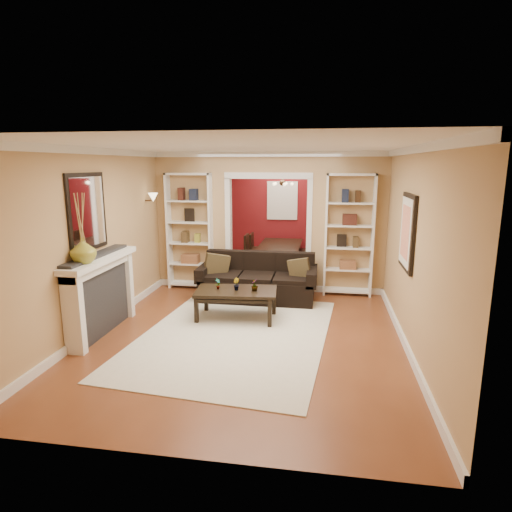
% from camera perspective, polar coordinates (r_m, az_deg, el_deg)
% --- Properties ---
extents(floor, '(8.00, 8.00, 0.00)m').
position_cam_1_polar(floor, '(7.57, 0.41, -6.86)').
color(floor, brown).
rests_on(floor, ground).
extents(ceiling, '(8.00, 8.00, 0.00)m').
position_cam_1_polar(ceiling, '(7.16, 0.44, 14.03)').
color(ceiling, white).
rests_on(ceiling, ground).
extents(wall_back, '(8.00, 0.00, 8.00)m').
position_cam_1_polar(wall_back, '(11.18, 3.54, 6.39)').
color(wall_back, tan).
rests_on(wall_back, ground).
extents(wall_front, '(8.00, 0.00, 8.00)m').
position_cam_1_polar(wall_front, '(3.44, -9.75, -6.90)').
color(wall_front, tan).
rests_on(wall_front, ground).
extents(wall_left, '(0.00, 8.00, 8.00)m').
position_cam_1_polar(wall_left, '(7.89, -15.97, 3.56)').
color(wall_left, tan).
rests_on(wall_left, ground).
extents(wall_right, '(0.00, 8.00, 8.00)m').
position_cam_1_polar(wall_right, '(7.25, 18.30, 2.70)').
color(wall_right, tan).
rests_on(wall_right, ground).
extents(partition_wall, '(4.50, 0.15, 2.70)m').
position_cam_1_polar(partition_wall, '(8.42, 1.66, 4.53)').
color(partition_wall, tan).
rests_on(partition_wall, floor).
extents(red_back_panel, '(4.44, 0.04, 2.64)m').
position_cam_1_polar(red_back_panel, '(11.15, 3.52, 6.22)').
color(red_back_panel, maroon).
rests_on(red_back_panel, floor).
extents(dining_window, '(0.78, 0.03, 0.98)m').
position_cam_1_polar(dining_window, '(11.09, 3.52, 7.39)').
color(dining_window, '#8CA5CC').
rests_on(dining_window, wall_back).
extents(area_rug, '(2.95, 3.90, 0.01)m').
position_cam_1_polar(area_rug, '(6.41, -2.85, -10.41)').
color(area_rug, silver).
rests_on(area_rug, floor).
extents(sofa, '(2.16, 0.93, 0.85)m').
position_cam_1_polar(sofa, '(7.88, 0.21, -2.87)').
color(sofa, black).
rests_on(sofa, floor).
extents(pillow_left, '(0.45, 0.33, 0.45)m').
position_cam_1_polar(pillow_left, '(7.96, -5.27, -1.19)').
color(pillow_left, '#504122').
rests_on(pillow_left, sofa).
extents(pillow_right, '(0.39, 0.19, 0.38)m').
position_cam_1_polar(pillow_right, '(7.74, 5.81, -1.83)').
color(pillow_right, '#504122').
rests_on(pillow_right, sofa).
extents(coffee_table, '(1.34, 0.81, 0.49)m').
position_cam_1_polar(coffee_table, '(6.96, -2.64, -6.47)').
color(coffee_table, black).
rests_on(coffee_table, floor).
extents(plant_left, '(0.10, 0.11, 0.18)m').
position_cam_1_polar(plant_left, '(6.93, -5.11, -3.72)').
color(plant_left, '#336626').
rests_on(plant_left, coffee_table).
extents(plant_center, '(0.13, 0.14, 0.19)m').
position_cam_1_polar(plant_center, '(6.86, -2.67, -3.77)').
color(plant_center, '#336626').
rests_on(plant_center, coffee_table).
extents(plant_right, '(0.11, 0.11, 0.19)m').
position_cam_1_polar(plant_right, '(6.81, -0.19, -3.90)').
color(plant_right, '#336626').
rests_on(plant_right, coffee_table).
extents(bookshelf_left, '(0.90, 0.30, 2.30)m').
position_cam_1_polar(bookshelf_left, '(8.62, -8.79, 3.23)').
color(bookshelf_left, white).
rests_on(bookshelf_left, floor).
extents(bookshelf_right, '(0.90, 0.30, 2.30)m').
position_cam_1_polar(bookshelf_right, '(8.22, 12.28, 2.67)').
color(bookshelf_right, white).
rests_on(bookshelf_right, floor).
extents(fireplace, '(0.32, 1.70, 1.16)m').
position_cam_1_polar(fireplace, '(6.68, -19.73, -4.97)').
color(fireplace, white).
rests_on(fireplace, floor).
extents(vase, '(0.44, 0.44, 0.35)m').
position_cam_1_polar(vase, '(6.16, -22.05, 0.70)').
color(vase, olive).
rests_on(vase, fireplace).
extents(mirror, '(0.03, 0.95, 1.10)m').
position_cam_1_polar(mirror, '(6.51, -21.58, 5.45)').
color(mirror, silver).
rests_on(mirror, wall_left).
extents(wall_sconce, '(0.18, 0.18, 0.22)m').
position_cam_1_polar(wall_sconce, '(8.30, -13.93, 7.41)').
color(wall_sconce, '#FFE0A5').
rests_on(wall_sconce, wall_left).
extents(framed_art, '(0.04, 0.85, 1.05)m').
position_cam_1_polar(framed_art, '(6.24, 19.46, 3.04)').
color(framed_art, black).
rests_on(framed_art, wall_right).
extents(dining_table, '(1.73, 0.97, 0.61)m').
position_cam_1_polar(dining_table, '(10.20, 3.42, -0.11)').
color(dining_table, black).
rests_on(dining_table, floor).
extents(dining_chair_nw, '(0.48, 0.48, 0.89)m').
position_cam_1_polar(dining_chair_nw, '(9.95, 0.10, 0.44)').
color(dining_chair_nw, black).
rests_on(dining_chair_nw, floor).
extents(dining_chair_ne, '(0.53, 0.53, 0.85)m').
position_cam_1_polar(dining_chair_ne, '(9.84, 6.44, 0.10)').
color(dining_chair_ne, black).
rests_on(dining_chair_ne, floor).
extents(dining_chair_sw, '(0.42, 0.42, 0.83)m').
position_cam_1_polar(dining_chair_sw, '(10.53, 0.61, 0.91)').
color(dining_chair_sw, black).
rests_on(dining_chair_sw, floor).
extents(dining_chair_se, '(0.40, 0.40, 0.80)m').
position_cam_1_polar(dining_chair_se, '(10.43, 6.59, 0.65)').
color(dining_chair_se, black).
rests_on(dining_chair_se, floor).
extents(chandelier, '(0.50, 0.50, 0.30)m').
position_cam_1_polar(chandelier, '(9.84, 2.84, 9.54)').
color(chandelier, '#3D2B1B').
rests_on(chandelier, ceiling).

